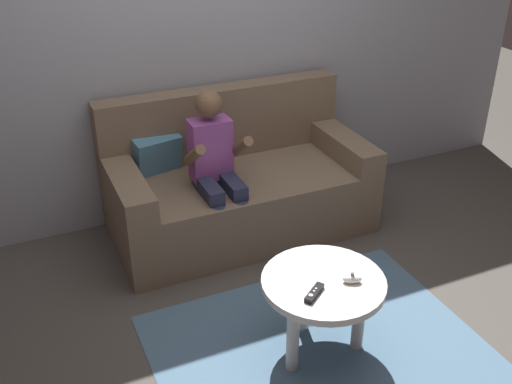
{
  "coord_description": "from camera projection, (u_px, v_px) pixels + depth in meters",
  "views": [
    {
      "loc": [
        -1.22,
        -2.12,
        2.1
      ],
      "look_at": [
        -0.08,
        0.43,
        0.59
      ],
      "focal_mm": 42.25,
      "sensor_mm": 36.0,
      "label": 1
    }
  ],
  "objects": [
    {
      "name": "ground_plane",
      "position": [
        304.0,
        324.0,
        3.14
      ],
      "size": [
        10.0,
        10.0,
        0.0
      ],
      "primitive_type": "plane",
      "color": "#4C4742"
    },
    {
      "name": "wall_back",
      "position": [
        201.0,
        24.0,
        3.71
      ],
      "size": [
        5.0,
        0.05,
        2.5
      ],
      "primitive_type": "cube",
      "color": "#999EA8",
      "rests_on": "ground"
    },
    {
      "name": "couch",
      "position": [
        236.0,
        185.0,
        3.87
      ],
      "size": [
        1.62,
        0.8,
        0.87
      ],
      "color": "#75604C",
      "rests_on": "ground"
    },
    {
      "name": "person_seated_on_couch",
      "position": [
        216.0,
        165.0,
        3.52
      ],
      "size": [
        0.34,
        0.42,
        1.0
      ],
      "color": "#282D47",
      "rests_on": "ground"
    },
    {
      "name": "coffee_table",
      "position": [
        322.0,
        292.0,
        2.81
      ],
      "size": [
        0.58,
        0.58,
        0.43
      ],
      "color": "beige",
      "rests_on": "ground"
    },
    {
      "name": "area_rug",
      "position": [
        319.0,
        349.0,
        2.97
      ],
      "size": [
        1.59,
        1.24,
        0.01
      ],
      "primitive_type": "cube",
      "color": "slate",
      "rests_on": "ground"
    },
    {
      "name": "game_remote_black_near_edge",
      "position": [
        314.0,
        293.0,
        2.66
      ],
      "size": [
        0.13,
        0.11,
        0.03
      ],
      "color": "black",
      "rests_on": "coffee_table"
    },
    {
      "name": "nunchuk_white",
      "position": [
        352.0,
        279.0,
        2.74
      ],
      "size": [
        0.1,
        0.08,
        0.05
      ],
      "color": "white",
      "rests_on": "coffee_table"
    }
  ]
}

